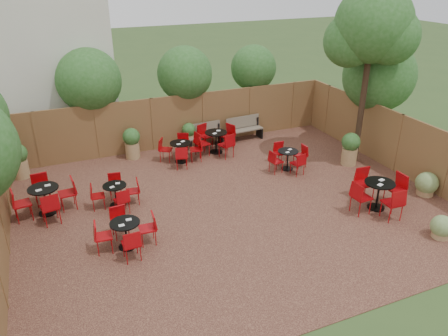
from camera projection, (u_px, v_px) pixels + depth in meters
name	position (u px, v px, depth m)	size (l,w,h in m)	color
ground	(233.00, 205.00, 12.74)	(80.00, 80.00, 0.00)	#354F23
courtyard_paving	(233.00, 205.00, 12.74)	(12.00, 10.00, 0.02)	#311814
fence_back	(179.00, 121.00, 16.48)	(12.00, 0.08, 2.00)	brown
fence_right	(398.00, 143.00, 14.45)	(0.08, 10.00, 2.00)	brown
neighbour_building	(34.00, 35.00, 16.10)	(5.00, 4.00, 8.00)	beige
overhang_foliage	(152.00, 99.00, 13.21)	(15.69, 10.25, 2.60)	#24531B
courtyard_tree	(372.00, 30.00, 13.70)	(2.65, 2.55, 5.90)	black
park_bench_left	(204.00, 134.00, 16.70)	(1.44, 0.54, 0.88)	brown
park_bench_right	(244.00, 128.00, 17.29)	(1.51, 0.59, 0.91)	brown
bistro_tables	(202.00, 177.00, 13.39)	(10.43, 7.29, 0.95)	black
planters	(172.00, 147.00, 15.13)	(11.17, 4.27, 1.17)	#98784C
low_shrubs	(434.00, 205.00, 12.07)	(2.03, 2.50, 0.72)	#98784C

